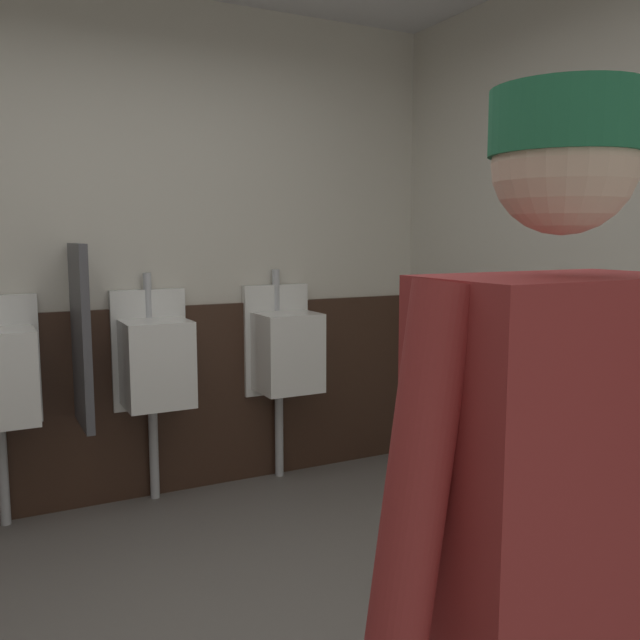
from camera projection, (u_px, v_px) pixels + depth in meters
The scene contains 6 objects.
wall_back at pixel (96, 253), 3.56m from camera, with size 4.54×0.12×2.70m, color beige.
wainscot_band_back at pixel (105, 408), 3.60m from camera, with size 3.94×0.03×1.05m, color #382319.
urinal_middle at pixel (155, 362), 3.55m from camera, with size 0.40×0.34×1.24m.
urinal_right at pixel (285, 351), 3.90m from camera, with size 0.40×0.34×1.24m.
privacy_divider_panel at pixel (81, 336), 3.30m from camera, with size 0.04×0.40×0.90m, color #4C4C51.
person at pixel (552, 536), 1.07m from camera, with size 0.64×0.60×1.65m.
Camera 1 is at (-0.60, -1.78, 1.44)m, focal length 37.93 mm.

